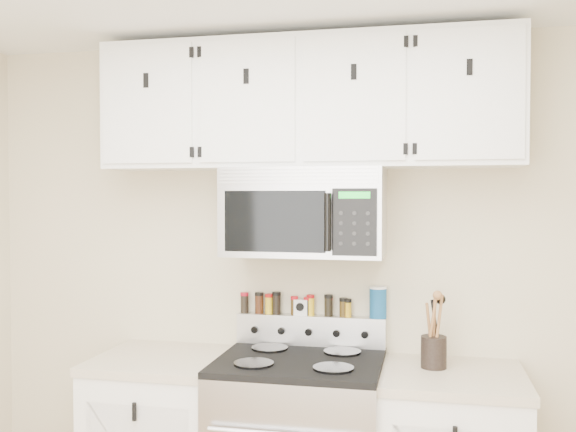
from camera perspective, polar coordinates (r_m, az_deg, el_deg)
The scene contains 17 objects.
back_wall at distance 3.30m, azimuth 2.13°, elevation -6.14°, with size 3.50×0.01×2.50m, color #C0B590.
microwave at distance 3.08m, azimuth 1.52°, elevation 0.38°, with size 0.76×0.44×0.42m.
upper_cabinets at distance 3.14m, azimuth 1.61°, elevation 9.93°, with size 2.00×0.35×0.62m.
utensil_crock at distance 3.06m, azimuth 12.82°, elevation -11.48°, with size 0.12×0.12×0.34m.
kitchen_timer at distance 3.29m, azimuth 1.17°, elevation -8.10°, with size 0.07×0.06×0.08m, color white.
salt_canister at distance 3.24m, azimuth 8.00°, elevation -7.59°, with size 0.09×0.09×0.16m.
spice_jar_0 at distance 3.36m, azimuth -3.88°, elevation -7.67°, with size 0.04×0.04×0.10m.
spice_jar_1 at distance 3.34m, azimuth -2.58°, elevation -7.70°, with size 0.04×0.04×0.11m.
spice_jar_2 at distance 3.33m, azimuth -1.70°, elevation -7.80°, with size 0.04×0.04×0.10m.
spice_jar_3 at distance 3.32m, azimuth -1.03°, elevation -7.73°, with size 0.05×0.05×0.11m.
spice_jar_4 at distance 3.30m, azimuth 0.57°, elevation -7.94°, with size 0.04×0.04×0.09m.
spice_jar_5 at distance 3.29m, azimuth 1.76°, elevation -7.99°, with size 0.04×0.04×0.09m.
spice_jar_6 at distance 3.28m, azimuth 2.02°, elevation -7.90°, with size 0.04×0.04×0.10m.
spice_jar_7 at distance 3.27m, azimuth 3.62°, elevation -7.92°, with size 0.04×0.04×0.11m.
spice_jar_8 at distance 3.27m, azimuth 3.64°, elevation -8.01°, with size 0.04×0.04×0.10m.
spice_jar_9 at distance 3.26m, azimuth 4.95°, elevation -8.08°, with size 0.04×0.04×0.09m.
spice_jar_10 at distance 3.26m, azimuth 5.33°, elevation -8.13°, with size 0.04×0.04×0.09m.
Camera 1 is at (0.57, -1.47, 1.71)m, focal length 40.00 mm.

